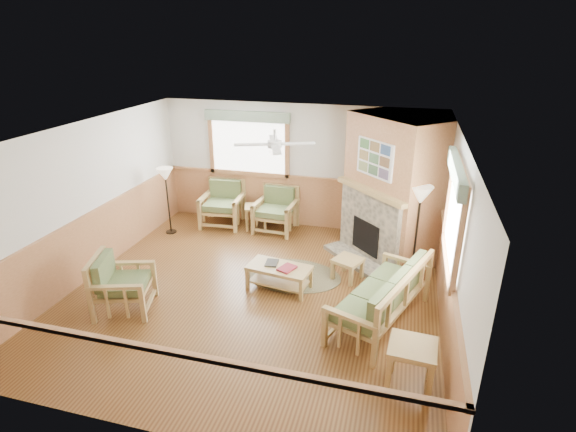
% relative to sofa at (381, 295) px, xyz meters
% --- Properties ---
extents(floor, '(6.00, 6.00, 0.01)m').
position_rel_sofa_xyz_m(floor, '(-2.09, 0.30, -0.47)').
color(floor, brown).
rests_on(floor, ground).
extents(ceiling, '(6.00, 6.00, 0.01)m').
position_rel_sofa_xyz_m(ceiling, '(-2.09, 0.30, 2.24)').
color(ceiling, white).
rests_on(ceiling, floor).
extents(wall_back, '(6.00, 0.02, 2.70)m').
position_rel_sofa_xyz_m(wall_back, '(-2.09, 3.30, 0.89)').
color(wall_back, silver).
rests_on(wall_back, floor).
extents(wall_front, '(6.00, 0.02, 2.70)m').
position_rel_sofa_xyz_m(wall_front, '(-2.09, -2.70, 0.89)').
color(wall_front, silver).
rests_on(wall_front, floor).
extents(wall_left, '(0.02, 6.00, 2.70)m').
position_rel_sofa_xyz_m(wall_left, '(-5.09, 0.30, 0.89)').
color(wall_left, silver).
rests_on(wall_left, floor).
extents(wall_right, '(0.02, 6.00, 2.70)m').
position_rel_sofa_xyz_m(wall_right, '(0.91, 0.30, 0.89)').
color(wall_right, silver).
rests_on(wall_right, floor).
extents(wainscot, '(6.00, 6.00, 1.10)m').
position_rel_sofa_xyz_m(wainscot, '(-2.09, 0.30, 0.09)').
color(wainscot, '#A76F44').
rests_on(wainscot, floor).
extents(fireplace, '(3.11, 3.11, 2.70)m').
position_rel_sofa_xyz_m(fireplace, '(-0.04, 2.35, 0.89)').
color(fireplace, '#A76F44').
rests_on(fireplace, floor).
extents(window_back, '(1.90, 0.16, 1.50)m').
position_rel_sofa_xyz_m(window_back, '(-3.19, 3.26, 2.07)').
color(window_back, white).
rests_on(window_back, wall_back).
extents(window_right, '(0.16, 1.90, 1.50)m').
position_rel_sofa_xyz_m(window_right, '(0.87, 0.10, 2.07)').
color(window_right, white).
rests_on(window_right, wall_right).
extents(ceiling_fan, '(1.59, 1.59, 0.36)m').
position_rel_sofa_xyz_m(ceiling_fan, '(-1.79, 0.60, 2.20)').
color(ceiling_fan, white).
rests_on(ceiling_fan, ceiling).
extents(sofa, '(2.16, 1.47, 0.92)m').
position_rel_sofa_xyz_m(sofa, '(0.00, 0.00, 0.00)').
color(sofa, '#A6874D').
rests_on(sofa, floor).
extents(armchair_back_left, '(0.94, 0.94, 0.98)m').
position_rel_sofa_xyz_m(armchair_back_left, '(-3.71, 2.85, 0.03)').
color(armchair_back_left, '#A6874D').
rests_on(armchair_back_left, floor).
extents(armchair_back_right, '(0.88, 0.88, 0.94)m').
position_rel_sofa_xyz_m(armchair_back_right, '(-2.47, 2.85, 0.01)').
color(armchair_back_right, '#A6874D').
rests_on(armchair_back_right, floor).
extents(armchair_left, '(1.02, 1.02, 0.92)m').
position_rel_sofa_xyz_m(armchair_left, '(-3.88, -0.69, -0.00)').
color(armchair_left, '#A6874D').
rests_on(armchair_left, floor).
extents(coffee_table, '(1.12, 0.68, 0.42)m').
position_rel_sofa_xyz_m(coffee_table, '(-1.71, 0.52, -0.25)').
color(coffee_table, '#A6874D').
rests_on(coffee_table, floor).
extents(end_table_chairs, '(0.59, 0.58, 0.53)m').
position_rel_sofa_xyz_m(end_table_chairs, '(-2.92, 2.85, -0.20)').
color(end_table_chairs, '#A6874D').
rests_on(end_table_chairs, floor).
extents(end_table_sofa, '(0.59, 0.57, 0.62)m').
position_rel_sofa_xyz_m(end_table_sofa, '(0.46, -1.27, -0.15)').
color(end_table_sofa, '#A6874D').
rests_on(end_table_sofa, floor).
extents(footstool, '(0.60, 0.60, 0.39)m').
position_rel_sofa_xyz_m(footstool, '(-0.64, 1.15, -0.26)').
color(footstool, '#A6874D').
rests_on(footstool, floor).
extents(braided_rug, '(2.20, 2.20, 0.01)m').
position_rel_sofa_xyz_m(braided_rug, '(-1.61, 1.00, -0.45)').
color(braided_rug, brown).
rests_on(braided_rug, floor).
extents(floor_lamp_left, '(0.43, 0.43, 1.46)m').
position_rel_sofa_xyz_m(floor_lamp_left, '(-4.64, 2.13, 0.27)').
color(floor_lamp_left, black).
rests_on(floor_lamp_left, floor).
extents(floor_lamp_right, '(0.50, 0.50, 1.71)m').
position_rel_sofa_xyz_m(floor_lamp_right, '(0.46, 1.54, 0.39)').
color(floor_lamp_right, black).
rests_on(floor_lamp_right, floor).
extents(book_red, '(0.32, 0.36, 0.03)m').
position_rel_sofa_xyz_m(book_red, '(-1.56, 0.47, -0.01)').
color(book_red, maroon).
rests_on(book_red, coffee_table).
extents(book_dark, '(0.22, 0.29, 0.03)m').
position_rel_sofa_xyz_m(book_dark, '(-1.86, 0.59, -0.01)').
color(book_dark, '#262620').
rests_on(book_dark, coffee_table).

